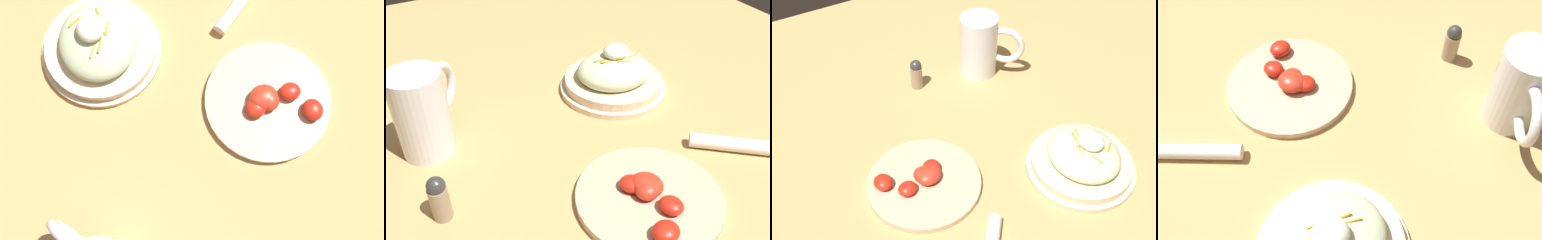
{
  "view_description": "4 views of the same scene",
  "coord_description": "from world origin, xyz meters",
  "views": [
    {
      "loc": [
        0.22,
        0.1,
        0.76
      ],
      "look_at": [
        0.02,
        0.12,
        0.06
      ],
      "focal_mm": 43.0,
      "sensor_mm": 36.0,
      "label": 1
    },
    {
      "loc": [
        0.29,
        0.58,
        0.48
      ],
      "look_at": [
        0.02,
        0.11,
        0.07
      ],
      "focal_mm": 40.5,
      "sensor_mm": 36.0,
      "label": 2
    },
    {
      "loc": [
        -0.53,
        0.47,
        0.71
      ],
      "look_at": [
        0.04,
        0.13,
        0.07
      ],
      "focal_mm": 43.71,
      "sensor_mm": 36.0,
      "label": 3
    },
    {
      "loc": [
        -0.25,
        -0.21,
        0.61
      ],
      "look_at": [
        -0.0,
        0.1,
        0.06
      ],
      "focal_mm": 41.91,
      "sensor_mm": 36.0,
      "label": 4
    }
  ],
  "objects": [
    {
      "name": "napkin_roll",
      "position": [
        -0.22,
        0.24,
        0.01
      ],
      "size": [
        0.18,
        0.15,
        0.02
      ],
      "color": "white",
      "rests_on": "ground_plane"
    },
    {
      "name": "tomato_plate",
      "position": [
        -0.01,
        0.25,
        0.01
      ],
      "size": [
        0.22,
        0.22,
        0.04
      ],
      "color": "#D1B28E",
      "rests_on": "ground_plane"
    },
    {
      "name": "ground_plane",
      "position": [
        0.0,
        0.0,
        0.0
      ],
      "size": [
        1.43,
        1.43,
        0.0
      ],
      "primitive_type": "plane",
      "color": "tan"
    },
    {
      "name": "salt_shaker",
      "position": [
        0.26,
        0.13,
        0.04
      ],
      "size": [
        0.03,
        0.03,
        0.07
      ],
      "color": "gray",
      "rests_on": "ground_plane"
    },
    {
      "name": "beer_mug",
      "position": [
        0.23,
        -0.03,
        0.07
      ],
      "size": [
        0.12,
        0.13,
        0.15
      ],
      "color": "white",
      "rests_on": "ground_plane"
    },
    {
      "name": "salad_plate",
      "position": [
        -0.14,
        -0.03,
        0.03
      ],
      "size": [
        0.21,
        0.21,
        0.1
      ],
      "color": "beige",
      "rests_on": "ground_plane"
    }
  ]
}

